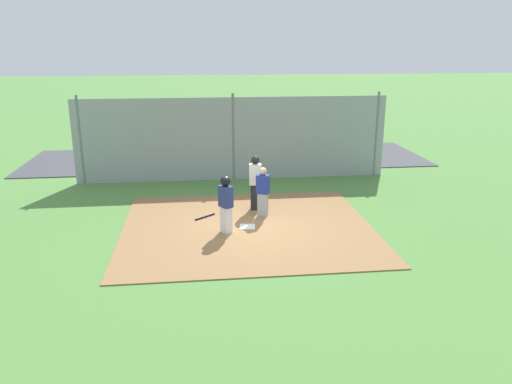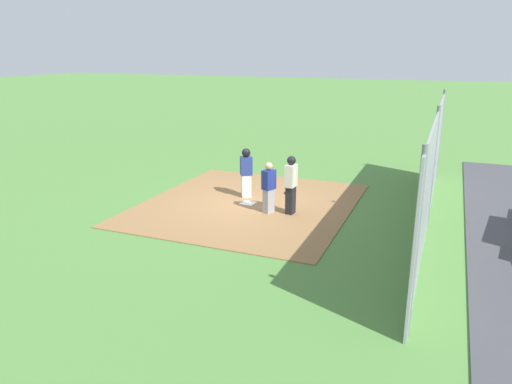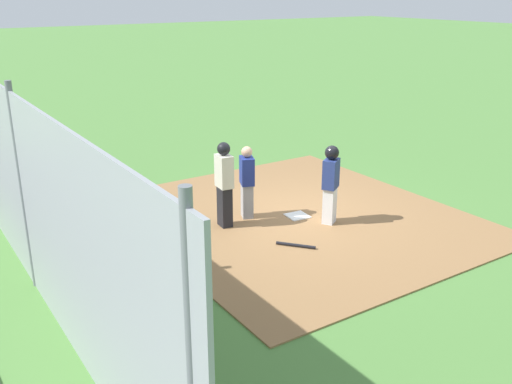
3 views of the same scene
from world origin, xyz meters
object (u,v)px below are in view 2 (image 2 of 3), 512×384
home_plate (248,203)px  catcher (269,187)px  umpire (291,184)px  baseball_bat (289,196)px  runner (246,170)px

home_plate → catcher: bearing=-122.2°
home_plate → umpire: (-0.41, -1.54, 0.92)m
home_plate → umpire: size_ratio=0.25×
home_plate → catcher: 1.33m
home_plate → baseball_bat: (1.21, -0.96, 0.02)m
baseball_bat → catcher: bearing=139.1°
home_plate → umpire: bearing=-104.9°
umpire → baseball_bat: bearing=-64.6°
runner → home_plate: bearing=-4.7°
catcher → runner: 1.74m
catcher → runner: bearing=-22.3°
umpire → runner: size_ratio=1.07×
baseball_bat → umpire: bearing=160.6°
home_plate → runner: bearing=28.0°
catcher → home_plate: bearing=-10.4°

